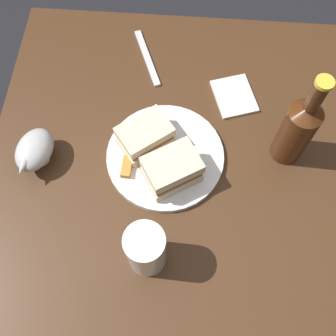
{
  "coord_description": "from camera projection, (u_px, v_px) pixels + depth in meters",
  "views": [
    {
      "loc": [
        0.32,
        0.02,
        1.56
      ],
      "look_at": [
        -0.04,
        -0.01,
        0.77
      ],
      "focal_mm": 43.23,
      "sensor_mm": 36.0,
      "label": 1
    }
  ],
  "objects": [
    {
      "name": "gravy_boat",
      "position": [
        34.0,
        150.0,
        0.87
      ],
      "size": [
        0.13,
        0.1,
        0.07
      ],
      "color": "#B7B7BC",
      "rests_on": "dining_table"
    },
    {
      "name": "sandwich_half_right",
      "position": [
        170.0,
        170.0,
        0.84
      ],
      "size": [
        0.13,
        0.14,
        0.08
      ],
      "color": "beige",
      "rests_on": "plate"
    },
    {
      "name": "pint_glass",
      "position": [
        146.0,
        251.0,
        0.76
      ],
      "size": [
        0.08,
        0.08,
        0.14
      ],
      "color": "white",
      "rests_on": "dining_table"
    },
    {
      "name": "potato_wedge_front",
      "position": [
        155.0,
        177.0,
        0.86
      ],
      "size": [
        0.04,
        0.03,
        0.02
      ],
      "primitive_type": "cube",
      "rotation": [
        0.0,
        0.0,
        3.32
      ],
      "color": "#AD702D",
      "rests_on": "plate"
    },
    {
      "name": "sandwich_half_left",
      "position": [
        145.0,
        136.0,
        0.88
      ],
      "size": [
        0.13,
        0.13,
        0.06
      ],
      "color": "beige",
      "rests_on": "plate"
    },
    {
      "name": "potato_wedge_back",
      "position": [
        155.0,
        162.0,
        0.88
      ],
      "size": [
        0.06,
        0.05,
        0.01
      ],
      "primitive_type": "cube",
      "rotation": [
        0.0,
        0.0,
        5.78
      ],
      "color": "gold",
      "rests_on": "plate"
    },
    {
      "name": "plate",
      "position": [
        165.0,
        156.0,
        0.91
      ],
      "size": [
        0.26,
        0.26,
        0.01
      ],
      "primitive_type": "cylinder",
      "color": "white",
      "rests_on": "dining_table"
    },
    {
      "name": "fork",
      "position": [
        147.0,
        58.0,
        1.02
      ],
      "size": [
        0.17,
        0.08,
        0.01
      ],
      "primitive_type": "cube",
      "rotation": [
        0.0,
        0.0,
        3.52
      ],
      "color": "silver",
      "rests_on": "dining_table"
    },
    {
      "name": "dining_table",
      "position": [
        170.0,
        234.0,
        1.22
      ],
      "size": [
        1.01,
        0.83,
        0.74
      ],
      "primitive_type": "cube",
      "color": "#422816",
      "rests_on": "ground"
    },
    {
      "name": "potato_wedge_middle",
      "position": [
        127.0,
        167.0,
        0.88
      ],
      "size": [
        0.05,
        0.02,
        0.02
      ],
      "primitive_type": "cube",
      "rotation": [
        0.0,
        0.0,
        3.09
      ],
      "color": "#B77F33",
      "rests_on": "plate"
    },
    {
      "name": "napkin",
      "position": [
        234.0,
        96.0,
        0.98
      ],
      "size": [
        0.13,
        0.12,
        0.01
      ],
      "primitive_type": "cube",
      "rotation": [
        0.0,
        0.0,
        0.32
      ],
      "color": "silver",
      "rests_on": "dining_table"
    },
    {
      "name": "potato_wedge_left_edge",
      "position": [
        148.0,
        163.0,
        0.88
      ],
      "size": [
        0.02,
        0.04,
        0.02
      ],
      "primitive_type": "cube",
      "rotation": [
        0.0,
        0.0,
        4.79
      ],
      "color": "gold",
      "rests_on": "plate"
    },
    {
      "name": "cider_bottle",
      "position": [
        298.0,
        129.0,
        0.83
      ],
      "size": [
        0.07,
        0.07,
        0.26
      ],
      "color": "#47230F",
      "rests_on": "dining_table"
    },
    {
      "name": "ground_plane",
      "position": [
        170.0,
        260.0,
        1.55
      ],
      "size": [
        6.0,
        6.0,
        0.0
      ],
      "primitive_type": "plane",
      "color": "black"
    }
  ]
}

